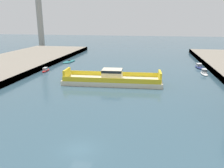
# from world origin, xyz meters

# --- Properties ---
(ground_plane) EXTENTS (400.00, 400.00, 0.00)m
(ground_plane) POSITION_xyz_m (0.00, 0.00, 0.00)
(ground_plane) COLOR #385666
(chain_ferry) EXTENTS (23.99, 8.06, 3.57)m
(chain_ferry) POSITION_xyz_m (-1.27, 29.26, 1.08)
(chain_ferry) COLOR beige
(chain_ferry) RESTS_ON ground
(moored_boat_mid_left) EXTENTS (3.77, 8.11, 0.89)m
(moored_boat_mid_left) POSITION_xyz_m (-22.06, 55.12, 0.20)
(moored_boat_mid_left) COLOR #237075
(moored_boat_mid_left) RESTS_ON ground
(moored_boat_mid_right) EXTENTS (1.86, 4.96, 1.21)m
(moored_boat_mid_right) POSITION_xyz_m (-23.41, 38.97, 0.45)
(moored_boat_mid_right) COLOR red
(moored_boat_mid_right) RESTS_ON ground
(moored_boat_far_left) EXTENTS (1.77, 5.30, 1.50)m
(moored_boat_far_left) POSITION_xyz_m (22.85, 43.57, 0.57)
(moored_boat_far_left) COLOR white
(moored_boat_far_left) RESTS_ON ground
(moored_boat_far_right) EXTENTS (2.46, 6.03, 1.35)m
(moored_boat_far_right) POSITION_xyz_m (23.15, 52.77, 0.50)
(moored_boat_far_right) COLOR navy
(moored_boat_far_right) RESTS_ON ground
(smokestack_distant_a) EXTENTS (3.55, 3.55, 32.70)m
(smokestack_distant_a) POSITION_xyz_m (-55.37, 99.71, 17.37)
(smokestack_distant_a) COLOR #9E998E
(smokestack_distant_a) RESTS_ON ground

